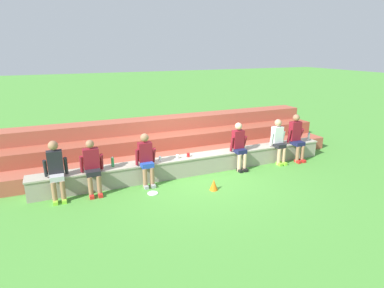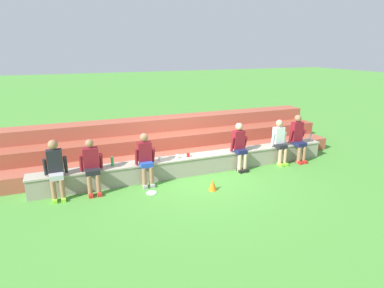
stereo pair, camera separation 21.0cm
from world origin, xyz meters
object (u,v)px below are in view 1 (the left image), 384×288
(person_far_left, at_px, (56,169))
(water_bottle_mid_right, at_px, (243,145))
(plastic_cup_right_end, at_px, (188,155))
(frisbee, at_px, (153,193))
(plastic_cup_left_end, at_px, (160,159))
(person_far_right, at_px, (279,140))
(person_left_of_center, at_px, (92,166))
(plastic_cup_middle, at_px, (177,157))
(person_right_of_center, at_px, (239,145))
(water_bottle_mid_left, at_px, (113,162))
(sports_cone, at_px, (214,185))
(person_rightmost_edge, at_px, (296,136))
(person_center, at_px, (146,158))
(water_bottle_near_left, at_px, (309,137))

(person_far_left, distance_m, water_bottle_mid_right, 5.17)
(plastic_cup_right_end, relative_size, frisbee, 0.41)
(plastic_cup_left_end, bearing_deg, plastic_cup_right_end, 1.36)
(person_far_left, relative_size, person_far_right, 1.03)
(person_left_of_center, height_order, plastic_cup_middle, person_left_of_center)
(person_right_of_center, bearing_deg, plastic_cup_left_end, 175.70)
(person_right_of_center, bearing_deg, plastic_cup_right_end, 172.64)
(water_bottle_mid_left, bearing_deg, sports_cone, -29.28)
(person_far_left, xyz_separation_m, person_right_of_center, (4.88, 0.02, -0.02))
(plastic_cup_right_end, bearing_deg, person_rightmost_edge, -3.24)
(plastic_cup_middle, distance_m, sports_cone, 1.38)
(plastic_cup_right_end, distance_m, plastic_cup_left_end, 0.82)
(person_right_of_center, bearing_deg, person_center, -179.27)
(person_far_left, bearing_deg, person_rightmost_edge, 0.08)
(person_far_left, bearing_deg, plastic_cup_left_end, 4.29)
(plastic_cup_right_end, xyz_separation_m, plastic_cup_left_end, (-0.82, -0.02, 0.01))
(water_bottle_mid_right, xyz_separation_m, frisbee, (-3.07, -0.85, -0.64))
(person_far_left, height_order, person_center, person_far_left)
(plastic_cup_middle, bearing_deg, plastic_cup_right_end, 1.87)
(person_left_of_center, relative_size, plastic_cup_right_end, 12.71)
(person_far_left, bearing_deg, person_center, -0.51)
(plastic_cup_right_end, xyz_separation_m, plastic_cup_middle, (-0.32, -0.01, 0.00))
(person_far_right, relative_size, frisbee, 5.30)
(water_bottle_mid_left, xyz_separation_m, plastic_cup_left_end, (1.23, -0.06, -0.06))
(water_bottle_mid_left, distance_m, plastic_cup_right_end, 2.05)
(plastic_cup_left_end, bearing_deg, sports_cone, -49.94)
(person_center, bearing_deg, plastic_cup_middle, 13.24)
(person_right_of_center, height_order, person_far_right, person_right_of_center)
(frisbee, height_order, sports_cone, sports_cone)
(person_far_left, bearing_deg, sports_cone, -15.73)
(person_left_of_center, xyz_separation_m, plastic_cup_middle, (2.25, 0.21, -0.13))
(person_center, distance_m, frisbee, 0.93)
(plastic_cup_left_end, relative_size, frisbee, 0.49)
(person_right_of_center, distance_m, water_bottle_mid_left, 3.57)
(person_left_of_center, distance_m, plastic_cup_right_end, 2.59)
(water_bottle_near_left, distance_m, water_bottle_mid_right, 2.48)
(water_bottle_near_left, height_order, plastic_cup_left_end, water_bottle_near_left)
(plastic_cup_middle, bearing_deg, person_left_of_center, -174.74)
(person_far_right, xyz_separation_m, sports_cone, (-2.71, -1.02, -0.59))
(water_bottle_mid_left, height_order, plastic_cup_left_end, water_bottle_mid_left)
(person_right_of_center, distance_m, person_far_right, 1.38)
(person_far_left, xyz_separation_m, person_center, (2.12, -0.02, -0.02))
(person_rightmost_edge, xyz_separation_m, water_bottle_near_left, (0.70, 0.22, -0.14))
(person_far_right, distance_m, water_bottle_near_left, 1.40)
(plastic_cup_left_end, bearing_deg, person_left_of_center, -173.55)
(person_right_of_center, relative_size, plastic_cup_left_end, 10.95)
(water_bottle_mid_right, bearing_deg, person_center, -175.08)
(frisbee, bearing_deg, person_rightmost_edge, 7.23)
(person_left_of_center, bearing_deg, person_far_left, 179.52)
(person_left_of_center, xyz_separation_m, person_right_of_center, (4.08, 0.02, 0.03))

